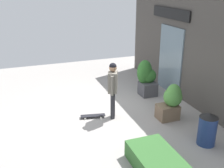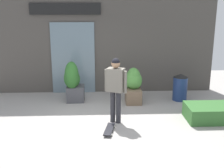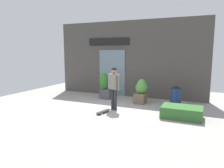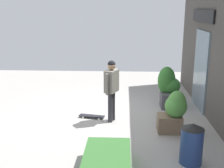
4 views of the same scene
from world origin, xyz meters
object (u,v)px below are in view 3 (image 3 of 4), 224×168
(trash_bin, at_px, (176,96))
(skateboard, at_px, (104,111))
(planter_box_right, at_px, (141,90))
(planter_box_left, at_px, (105,85))
(skateboarder, at_px, (114,84))

(trash_bin, bearing_deg, skateboard, -135.64)
(skateboard, xyz_separation_m, trash_bin, (2.37, 2.32, 0.38))
(planter_box_right, relative_size, trash_bin, 1.26)
(skateboard, bearing_deg, planter_box_left, -144.15)
(skateboarder, height_order, trash_bin, skateboarder)
(planter_box_right, distance_m, trash_bin, 1.54)
(planter_box_right, bearing_deg, skateboard, -110.83)
(skateboarder, relative_size, planter_box_right, 1.58)
(skateboarder, bearing_deg, planter_box_right, -177.75)
(planter_box_left, relative_size, trash_bin, 1.50)
(skateboarder, distance_m, trash_bin, 2.86)
(skateboard, xyz_separation_m, planter_box_right, (0.84, 2.21, 0.52))
(skateboard, distance_m, trash_bin, 3.34)
(skateboard, bearing_deg, planter_box_right, 170.48)
(planter_box_left, xyz_separation_m, trash_bin, (3.44, -0.02, -0.22))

